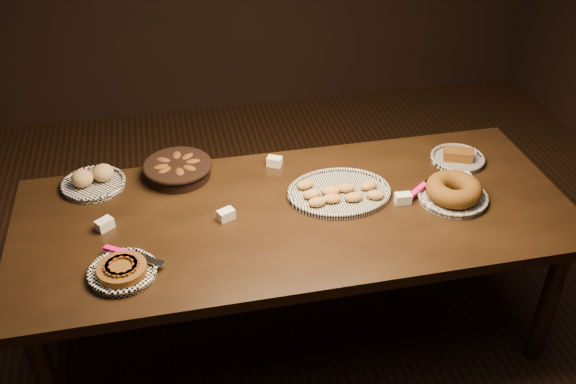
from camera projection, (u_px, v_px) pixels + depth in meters
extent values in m
plane|color=black|center=(295.00, 332.00, 3.20)|extent=(5.00, 5.00, 0.00)
cube|color=black|center=(296.00, 216.00, 2.78)|extent=(2.40, 1.00, 0.05)
cylinder|color=black|center=(48.00, 384.00, 2.50)|extent=(0.08, 0.08, 0.70)
cylinder|color=black|center=(549.00, 302.00, 2.88)|extent=(0.08, 0.08, 0.70)
cylinder|color=black|center=(62.00, 260.00, 3.11)|extent=(0.08, 0.08, 0.70)
cylinder|color=black|center=(474.00, 205.00, 3.49)|extent=(0.08, 0.08, 0.70)
torus|color=white|center=(122.00, 271.00, 2.42)|extent=(0.26, 0.26, 0.02)
cylinder|color=#4D300F|center=(122.00, 269.00, 2.42)|extent=(0.21, 0.21, 0.03)
cube|color=#572F0E|center=(135.00, 265.00, 2.41)|extent=(0.03, 0.07, 0.01)
cube|color=#572F0E|center=(134.00, 260.00, 2.43)|extent=(0.04, 0.07, 0.01)
cube|color=#572F0E|center=(129.00, 257.00, 2.45)|extent=(0.06, 0.05, 0.01)
cube|color=#572F0E|center=(121.00, 257.00, 2.45)|extent=(0.06, 0.02, 0.01)
cube|color=#572F0E|center=(114.00, 259.00, 2.44)|extent=(0.06, 0.05, 0.01)
cube|color=#572F0E|center=(109.00, 263.00, 2.42)|extent=(0.04, 0.07, 0.01)
cube|color=#572F0E|center=(107.00, 268.00, 2.39)|extent=(0.03, 0.07, 0.01)
cube|color=#572F0E|center=(111.00, 273.00, 2.37)|extent=(0.06, 0.06, 0.01)
cube|color=#572F0E|center=(117.00, 275.00, 2.36)|extent=(0.07, 0.04, 0.01)
cube|color=#572F0E|center=(125.00, 273.00, 2.37)|extent=(0.07, 0.04, 0.01)
cube|color=#572F0E|center=(132.00, 270.00, 2.39)|extent=(0.06, 0.06, 0.01)
cube|color=#FF0C82|center=(118.00, 251.00, 2.50)|extent=(0.11, 0.09, 0.02)
cube|color=silver|center=(147.00, 260.00, 2.47)|extent=(0.14, 0.11, 0.00)
torus|color=black|center=(339.00, 191.00, 2.86)|extent=(0.38, 0.38, 0.02)
ellipsoid|color=olive|center=(317.00, 202.00, 2.77)|extent=(0.09, 0.06, 0.04)
ellipsoid|color=olive|center=(332.00, 198.00, 2.79)|extent=(0.09, 0.06, 0.04)
ellipsoid|color=olive|center=(354.00, 197.00, 2.80)|extent=(0.08, 0.06, 0.04)
ellipsoid|color=olive|center=(375.00, 195.00, 2.81)|extent=(0.09, 0.07, 0.04)
ellipsoid|color=olive|center=(312.00, 194.00, 2.82)|extent=(0.09, 0.07, 0.04)
ellipsoid|color=olive|center=(331.00, 191.00, 2.84)|extent=(0.09, 0.06, 0.04)
ellipsoid|color=olive|center=(346.00, 188.00, 2.86)|extent=(0.09, 0.06, 0.04)
ellipsoid|color=olive|center=(369.00, 185.00, 2.87)|extent=(0.09, 0.07, 0.04)
ellipsoid|color=olive|center=(305.00, 184.00, 2.88)|extent=(0.09, 0.07, 0.04)
torus|color=black|center=(453.00, 196.00, 2.83)|extent=(0.31, 0.31, 0.02)
torus|color=brown|center=(454.00, 189.00, 2.81)|extent=(0.29, 0.29, 0.09)
cube|color=#FF0C82|center=(418.00, 190.00, 2.85)|extent=(0.11, 0.09, 0.02)
cube|color=silver|center=(433.00, 178.00, 2.93)|extent=(0.14, 0.12, 0.00)
cylinder|color=black|center=(178.00, 170.00, 2.97)|extent=(0.39, 0.39, 0.07)
torus|color=black|center=(177.00, 165.00, 2.96)|extent=(0.32, 0.32, 0.03)
ellipsoid|color=#34170A|center=(193.00, 164.00, 2.97)|extent=(0.10, 0.06, 0.04)
ellipsoid|color=#34170A|center=(188.00, 159.00, 3.01)|extent=(0.10, 0.10, 0.04)
ellipsoid|color=#34170A|center=(177.00, 158.00, 3.02)|extent=(0.06, 0.10, 0.04)
ellipsoid|color=#34170A|center=(164.00, 163.00, 2.98)|extent=(0.11, 0.10, 0.04)
ellipsoid|color=#34170A|center=(162.00, 169.00, 2.93)|extent=(0.10, 0.07, 0.04)
ellipsoid|color=#34170A|center=(165.00, 173.00, 2.91)|extent=(0.11, 0.10, 0.04)
ellipsoid|color=#34170A|center=(180.00, 174.00, 2.90)|extent=(0.06, 0.10, 0.04)
ellipsoid|color=#34170A|center=(190.00, 171.00, 2.92)|extent=(0.10, 0.10, 0.04)
torus|color=white|center=(93.00, 183.00, 2.91)|extent=(0.29, 0.29, 0.02)
ellipsoid|color=#A67A4C|center=(82.00, 178.00, 2.88)|extent=(0.10, 0.10, 0.08)
ellipsoid|color=#A67A4C|center=(103.00, 173.00, 2.92)|extent=(0.10, 0.10, 0.08)
torus|color=black|center=(458.00, 157.00, 3.09)|extent=(0.26, 0.26, 0.02)
cube|color=#4D300F|center=(458.00, 155.00, 3.08)|extent=(0.15, 0.12, 0.05)
cube|color=white|center=(226.00, 215.00, 2.71)|extent=(0.08, 0.07, 0.04)
cube|color=white|center=(275.00, 161.00, 3.06)|extent=(0.08, 0.07, 0.04)
cube|color=white|center=(403.00, 198.00, 2.81)|extent=(0.07, 0.05, 0.04)
cube|color=white|center=(105.00, 224.00, 2.65)|extent=(0.08, 0.08, 0.04)
cube|color=white|center=(463.00, 179.00, 2.93)|extent=(0.07, 0.05, 0.04)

